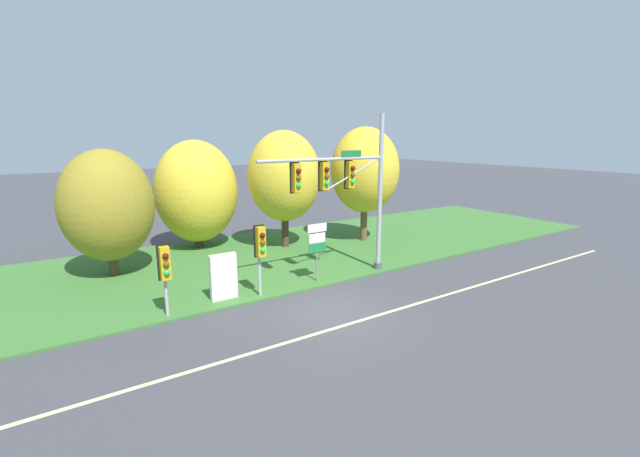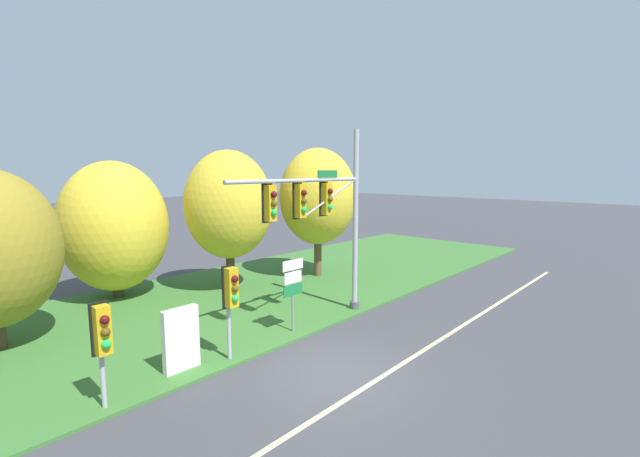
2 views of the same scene
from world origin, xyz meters
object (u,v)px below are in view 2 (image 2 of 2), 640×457
object	(u,v)px
route_sign_post	(293,284)
tree_behind_signpost	(229,205)
traffic_signal_mast	(324,211)
info_kiosk	(181,339)
pedestrian_signal_near_kerb	(231,293)
tree_mid_verge	(318,197)
tree_left_of_mast	(114,226)
pedestrian_signal_further_along	(102,335)

from	to	relation	value
route_sign_post	tree_behind_signpost	xyz separation A→B (m)	(1.85, 6.34, 2.40)
traffic_signal_mast	info_kiosk	world-z (taller)	traffic_signal_mast
pedestrian_signal_near_kerb	info_kiosk	world-z (taller)	pedestrian_signal_near_kerb
route_sign_post	tree_mid_verge	size ratio (longest dim) A/B	0.39
tree_behind_signpost	tree_left_of_mast	bearing A→B (deg)	146.73
traffic_signal_mast	tree_behind_signpost	size ratio (longest dim) A/B	1.10
tree_behind_signpost	info_kiosk	size ratio (longest dim) A/B	3.61
pedestrian_signal_further_along	tree_mid_verge	world-z (taller)	tree_mid_verge
pedestrian_signal_further_along	route_sign_post	world-z (taller)	pedestrian_signal_further_along
tree_mid_verge	info_kiosk	world-z (taller)	tree_mid_verge
pedestrian_signal_near_kerb	route_sign_post	xyz separation A→B (m)	(2.96, 0.34, -0.37)
tree_left_of_mast	tree_mid_verge	xyz separation A→B (m)	(9.27, -4.20, 1.10)
traffic_signal_mast	pedestrian_signal_further_along	bearing A→B (deg)	-178.28
pedestrian_signal_further_along	traffic_signal_mast	bearing A→B (deg)	1.72
traffic_signal_mast	tree_behind_signpost	xyz separation A→B (m)	(0.22, 6.41, -0.14)
pedestrian_signal_near_kerb	route_sign_post	world-z (taller)	pedestrian_signal_near_kerb
route_sign_post	tree_mid_verge	distance (m)	8.82
pedestrian_signal_near_kerb	tree_behind_signpost	size ratio (longest dim) A/B	0.44
pedestrian_signal_near_kerb	pedestrian_signal_further_along	xyz separation A→B (m)	(-3.77, 0.02, -0.24)
pedestrian_signal_near_kerb	tree_behind_signpost	world-z (taller)	tree_behind_signpost
tree_mid_verge	info_kiosk	xyz separation A→B (m)	(-11.16, -4.72, -3.48)
tree_left_of_mast	info_kiosk	xyz separation A→B (m)	(-1.89, -8.93, -2.38)
pedestrian_signal_near_kerb	pedestrian_signal_further_along	world-z (taller)	pedestrian_signal_near_kerb
tree_left_of_mast	tree_behind_signpost	bearing A→B (deg)	-33.27
traffic_signal_mast	tree_left_of_mast	world-z (taller)	traffic_signal_mast
tree_behind_signpost	tree_mid_verge	distance (m)	5.13
pedestrian_signal_near_kerb	info_kiosk	distance (m)	1.96
route_sign_post	info_kiosk	xyz separation A→B (m)	(-4.37, 0.26, -0.86)
route_sign_post	tree_behind_signpost	size ratio (longest dim) A/B	0.40
info_kiosk	pedestrian_signal_near_kerb	bearing A→B (deg)	-22.95
traffic_signal_mast	pedestrian_signal_near_kerb	xyz separation A→B (m)	(-4.60, -0.27, -2.17)
tree_left_of_mast	pedestrian_signal_further_along	bearing A→B (deg)	-114.12
tree_behind_signpost	pedestrian_signal_further_along	bearing A→B (deg)	-142.22
traffic_signal_mast	info_kiosk	bearing A→B (deg)	176.93
route_sign_post	tree_left_of_mast	world-z (taller)	tree_left_of_mast
traffic_signal_mast	tree_mid_verge	distance (m)	7.21
tree_behind_signpost	route_sign_post	bearing A→B (deg)	-106.28
tree_mid_verge	info_kiosk	bearing A→B (deg)	-157.05
tree_mid_verge	info_kiosk	size ratio (longest dim) A/B	3.73
traffic_signal_mast	pedestrian_signal_further_along	world-z (taller)	traffic_signal_mast
pedestrian_signal_further_along	route_sign_post	distance (m)	6.74
pedestrian_signal_further_along	info_kiosk	size ratio (longest dim) A/B	1.44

